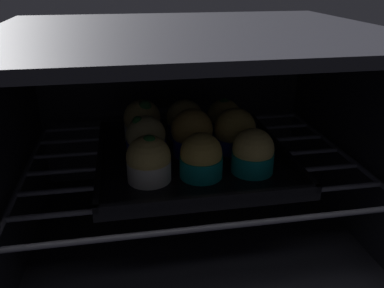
{
  "coord_description": "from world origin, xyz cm",
  "views": [
    {
      "loc": [
        -10.33,
        -36.83,
        43.19
      ],
      "look_at": [
        0.0,
        21.44,
        17.05
      ],
      "focal_mm": 36.65,
      "sensor_mm": 36.0,
      "label": 1
    }
  ],
  "objects_px": {
    "muffin_row1_col2": "(235,132)",
    "muffin_row0_col1": "(201,158)",
    "muffin_row2_col0": "(142,122)",
    "muffin_row0_col0": "(149,161)",
    "muffin_row0_col2": "(253,153)",
    "muffin_row2_col1": "(186,121)",
    "muffin_row1_col0": "(146,140)",
    "baking_tray": "(192,157)",
    "muffin_row1_col1": "(191,134)",
    "muffin_row2_col2": "(224,119)"
  },
  "relations": [
    {
      "from": "muffin_row2_col1",
      "to": "baking_tray",
      "type": "bearing_deg",
      "value": -91.37
    },
    {
      "from": "muffin_row0_col0",
      "to": "muffin_row0_col1",
      "type": "relative_size",
      "value": 1.05
    },
    {
      "from": "baking_tray",
      "to": "muffin_row0_col2",
      "type": "height_order",
      "value": "muffin_row0_col2"
    },
    {
      "from": "muffin_row1_col1",
      "to": "muffin_row2_col2",
      "type": "bearing_deg",
      "value": 45.11
    },
    {
      "from": "baking_tray",
      "to": "muffin_row0_col0",
      "type": "distance_m",
      "value": 0.11
    },
    {
      "from": "baking_tray",
      "to": "muffin_row1_col2",
      "type": "xyz_separation_m",
      "value": [
        0.07,
        0.0,
        0.04
      ]
    },
    {
      "from": "muffin_row0_col1",
      "to": "muffin_row2_col0",
      "type": "relative_size",
      "value": 0.87
    },
    {
      "from": "muffin_row0_col0",
      "to": "muffin_row2_col0",
      "type": "height_order",
      "value": "muffin_row2_col0"
    },
    {
      "from": "muffin_row1_col0",
      "to": "muffin_row2_col1",
      "type": "xyz_separation_m",
      "value": [
        0.08,
        0.08,
        -0.0
      ]
    },
    {
      "from": "baking_tray",
      "to": "muffin_row2_col0",
      "type": "xyz_separation_m",
      "value": [
        -0.08,
        0.08,
        0.04
      ]
    },
    {
      "from": "muffin_row0_col2",
      "to": "muffin_row2_col2",
      "type": "xyz_separation_m",
      "value": [
        -0.01,
        0.15,
        -0.0
      ]
    },
    {
      "from": "muffin_row0_col0",
      "to": "muffin_row2_col0",
      "type": "distance_m",
      "value": 0.15
    },
    {
      "from": "baking_tray",
      "to": "muffin_row1_col2",
      "type": "relative_size",
      "value": 4.14
    },
    {
      "from": "muffin_row1_col0",
      "to": "muffin_row2_col2",
      "type": "distance_m",
      "value": 0.17
    },
    {
      "from": "baking_tray",
      "to": "muffin_row0_col2",
      "type": "distance_m",
      "value": 0.11
    },
    {
      "from": "muffin_row0_col1",
      "to": "muffin_row2_col0",
      "type": "bearing_deg",
      "value": 116.62
    },
    {
      "from": "baking_tray",
      "to": "muffin_row2_col1",
      "type": "xyz_separation_m",
      "value": [
        0.0,
        0.08,
        0.04
      ]
    },
    {
      "from": "baking_tray",
      "to": "muffin_row1_col0",
      "type": "bearing_deg",
      "value": -179.15
    },
    {
      "from": "muffin_row1_col1",
      "to": "muffin_row0_col0",
      "type": "bearing_deg",
      "value": -134.72
    },
    {
      "from": "muffin_row0_col2",
      "to": "muffin_row1_col1",
      "type": "distance_m",
      "value": 0.11
    },
    {
      "from": "muffin_row0_col2",
      "to": "muffin_row2_col1",
      "type": "distance_m",
      "value": 0.17
    },
    {
      "from": "muffin_row1_col2",
      "to": "muffin_row0_col1",
      "type": "bearing_deg",
      "value": -132.54
    },
    {
      "from": "muffin_row0_col2",
      "to": "muffin_row2_col0",
      "type": "height_order",
      "value": "muffin_row2_col0"
    },
    {
      "from": "muffin_row2_col2",
      "to": "baking_tray",
      "type": "bearing_deg",
      "value": -133.97
    },
    {
      "from": "baking_tray",
      "to": "muffin_row1_col0",
      "type": "height_order",
      "value": "muffin_row1_col0"
    },
    {
      "from": "muffin_row1_col0",
      "to": "muffin_row2_col2",
      "type": "height_order",
      "value": "muffin_row1_col0"
    },
    {
      "from": "muffin_row1_col0",
      "to": "muffin_row1_col1",
      "type": "distance_m",
      "value": 0.07
    },
    {
      "from": "muffin_row0_col2",
      "to": "muffin_row0_col1",
      "type": "bearing_deg",
      "value": -179.12
    },
    {
      "from": "muffin_row2_col1",
      "to": "muffin_row2_col0",
      "type": "bearing_deg",
      "value": -179.79
    },
    {
      "from": "muffin_row2_col2",
      "to": "muffin_row2_col1",
      "type": "bearing_deg",
      "value": -179.56
    },
    {
      "from": "muffin_row0_col1",
      "to": "baking_tray",
      "type": "bearing_deg",
      "value": 89.68
    },
    {
      "from": "baking_tray",
      "to": "muffin_row2_col0",
      "type": "bearing_deg",
      "value": 135.54
    },
    {
      "from": "muffin_row2_col1",
      "to": "muffin_row0_col1",
      "type": "bearing_deg",
      "value": -90.84
    },
    {
      "from": "muffin_row0_col2",
      "to": "muffin_row2_col2",
      "type": "distance_m",
      "value": 0.15
    },
    {
      "from": "muffin_row1_col0",
      "to": "muffin_row1_col2",
      "type": "distance_m",
      "value": 0.15
    },
    {
      "from": "muffin_row1_col0",
      "to": "muffin_row2_col1",
      "type": "height_order",
      "value": "muffin_row1_col0"
    },
    {
      "from": "muffin_row0_col0",
      "to": "muffin_row2_col0",
      "type": "bearing_deg",
      "value": 90.0
    },
    {
      "from": "muffin_row2_col1",
      "to": "muffin_row0_col2",
      "type": "bearing_deg",
      "value": -62.77
    },
    {
      "from": "muffin_row0_col0",
      "to": "muffin_row0_col1",
      "type": "xyz_separation_m",
      "value": [
        0.08,
        -0.0,
        -0.0
      ]
    },
    {
      "from": "baking_tray",
      "to": "muffin_row2_col0",
      "type": "distance_m",
      "value": 0.11
    },
    {
      "from": "muffin_row1_col0",
      "to": "baking_tray",
      "type": "bearing_deg",
      "value": 0.85
    },
    {
      "from": "muffin_row0_col0",
      "to": "muffin_row0_col1",
      "type": "height_order",
      "value": "muffin_row0_col0"
    },
    {
      "from": "baking_tray",
      "to": "muffin_row2_col2",
      "type": "height_order",
      "value": "muffin_row2_col2"
    },
    {
      "from": "muffin_row1_col1",
      "to": "muffin_row0_col2",
      "type": "bearing_deg",
      "value": -43.09
    },
    {
      "from": "muffin_row2_col0",
      "to": "muffin_row2_col1",
      "type": "height_order",
      "value": "muffin_row2_col0"
    },
    {
      "from": "muffin_row1_col0",
      "to": "muffin_row1_col1",
      "type": "xyz_separation_m",
      "value": [
        0.07,
        0.0,
        0.0
      ]
    },
    {
      "from": "muffin_row1_col1",
      "to": "muffin_row1_col2",
      "type": "distance_m",
      "value": 0.08
    },
    {
      "from": "muffin_row1_col2",
      "to": "muffin_row2_col1",
      "type": "height_order",
      "value": "muffin_row1_col2"
    },
    {
      "from": "baking_tray",
      "to": "muffin_row2_col2",
      "type": "relative_size",
      "value": 4.39
    },
    {
      "from": "muffin_row0_col0",
      "to": "muffin_row1_col2",
      "type": "bearing_deg",
      "value": 27.7
    }
  ]
}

